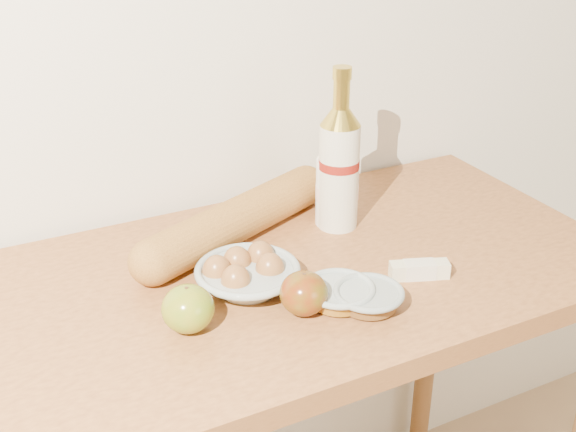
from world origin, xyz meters
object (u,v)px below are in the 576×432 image
at_px(cream_bottle, 337,187).
at_px(egg_bowl, 246,274).
at_px(bourbon_bottle, 339,165).
at_px(baguette, 237,220).
at_px(table, 280,331).

distance_m(cream_bottle, egg_bowl, 0.29).
xyz_separation_m(bourbon_bottle, baguette, (-0.19, 0.03, -0.09)).
bearing_deg(baguette, cream_bottle, -30.15).
relative_size(cream_bottle, baguette, 0.34).
bearing_deg(bourbon_bottle, table, -156.70).
xyz_separation_m(cream_bottle, egg_bowl, (-0.25, -0.13, -0.05)).
relative_size(table, egg_bowl, 6.08).
bearing_deg(cream_bottle, baguette, 164.63).
bearing_deg(bourbon_bottle, baguette, 161.86).
relative_size(table, cream_bottle, 7.43).
xyz_separation_m(cream_bottle, baguette, (-0.20, 0.02, -0.03)).
height_order(cream_bottle, egg_bowl, cream_bottle).
xyz_separation_m(table, baguette, (-0.02, 0.14, 0.16)).
distance_m(bourbon_bottle, cream_bottle, 0.05).
bearing_deg(table, egg_bowl, -165.04).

